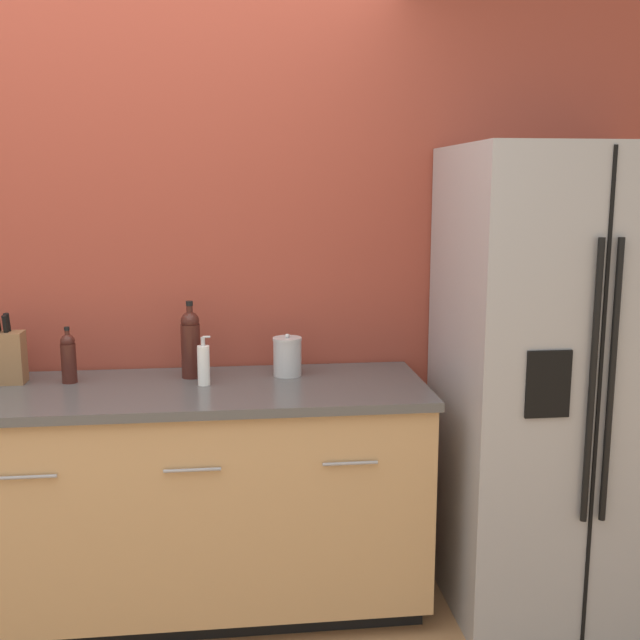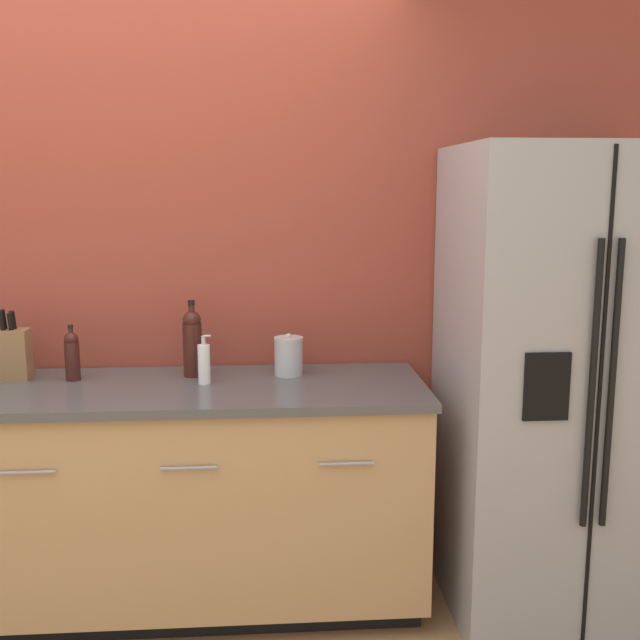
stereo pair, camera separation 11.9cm
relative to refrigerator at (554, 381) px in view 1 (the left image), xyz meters
name	(u,v)px [view 1 (the left image)]	position (x,y,z in m)	size (l,w,h in m)	color
wall_back	(99,282)	(-1.83, 0.40, 0.38)	(10.00, 0.05, 2.60)	#993D2D
counter_unit	(127,501)	(-1.70, 0.06, -0.45)	(2.35, 0.64, 0.93)	black
refrigerator	(554,381)	(0.00, 0.00, 0.00)	(0.84, 0.77, 1.85)	#9E9EA0
knife_block	(8,356)	(-2.15, 0.19, 0.12)	(0.12, 0.09, 0.29)	olive
wine_bottle	(191,343)	(-1.44, 0.20, 0.15)	(0.08, 0.08, 0.31)	#3D1914
soap_dispenser	(204,365)	(-1.39, 0.07, 0.09)	(0.05, 0.05, 0.19)	white
oil_bottle	(69,357)	(-1.92, 0.17, 0.11)	(0.06, 0.06, 0.22)	#3D1914
steel_canister	(287,356)	(-1.06, 0.19, 0.09)	(0.12, 0.12, 0.17)	#B7B7BA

